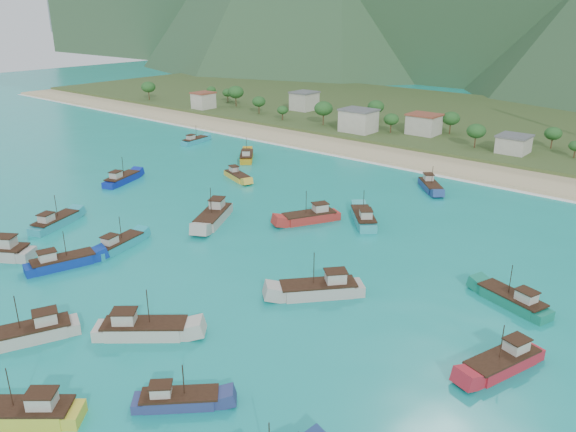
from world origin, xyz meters
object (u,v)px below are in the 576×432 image
Objects in this scene: boat_9 at (310,217)px; boat_15 at (364,219)px; boat_3 at (55,223)px; boat_22 at (247,157)px; boat_1 at (503,363)px; boat_6 at (143,330)px; boat_8 at (24,414)px; boat_20 at (320,290)px; boat_10 at (213,217)px; boat_7 at (513,301)px; boat_13 at (430,186)px; boat_14 at (119,245)px; boat_2 at (29,334)px; boat_21 at (237,177)px; boat_12 at (195,141)px; boat_26 at (122,180)px; boat_18 at (178,401)px; boat_24 at (62,263)px.

boat_15 is (8.21, 5.98, -0.01)m from boat_9.
boat_3 is 1.09× the size of boat_22.
boat_6 is at bearing 49.29° from boat_1.
boat_8 is 40.14m from boat_20.
boat_10 is at bearing 177.04° from boat_15.
boat_7 is 89.21m from boat_22.
boat_6 reaches higher than boat_13.
boat_13 is at bearing 55.76° from boat_14.
boat_2 is 38.16m from boat_20.
boat_1 is 83.36m from boat_21.
boat_14 is (-15.42, 23.42, -0.14)m from boat_2.
boat_9 reaches higher than boat_13.
boat_6 reaches higher than boat_2.
boat_8 reaches higher than boat_7.
boat_9 is at bearing -29.02° from boat_8.
boat_13 is 27.32m from boat_15.
boat_6 reaches higher than boat_12.
boat_6 is at bearing 106.13° from boat_20.
boat_8 is at bearing 89.72° from boat_10.
boat_26 is at bearing -20.47° from boat_2.
boat_26 reaches higher than boat_7.
boat_22 is at bearing 76.61° from boat_3.
boat_8 reaches higher than boat_21.
boat_6 reaches higher than boat_18.
boat_2 is at bearing 52.43° from boat_1.
boat_8 is (13.63, -7.46, -0.02)m from boat_2.
boat_3 is 44.04m from boat_21.
boat_9 is 55.16m from boat_18.
boat_10 is at bearing -25.44° from boat_26.
boat_9 is 1.03× the size of boat_26.
boat_6 is at bearing -51.47° from boat_12.
boat_14 is (-62.41, -8.07, -0.06)m from boat_1.
boat_8 is 68.00m from boat_15.
boat_15 is at bearing -75.52° from boat_2.
boat_21 is 26.84m from boat_26.
boat_18 is 0.74× the size of boat_24.
boat_24 reaches higher than boat_14.
boat_26 is (-32.21, 22.95, 0.07)m from boat_14.
boat_2 is at bearing -104.68° from boat_22.
boat_6 is at bearing -156.96° from boat_18.
boat_26 is at bearing 131.93° from boat_14.
boat_10 is 1.25× the size of boat_14.
boat_8 is 0.81× the size of boat_10.
boat_14 is (-29.05, 30.88, -0.11)m from boat_8.
boat_10 is (-12.37, 42.47, 0.16)m from boat_2.
boat_1 is 1.01× the size of boat_6.
boat_7 is at bearing -68.31° from boat_8.
boat_14 reaches higher than boat_12.
boat_8 is 36.41m from boat_24.
boat_7 is 1.03× the size of boat_8.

